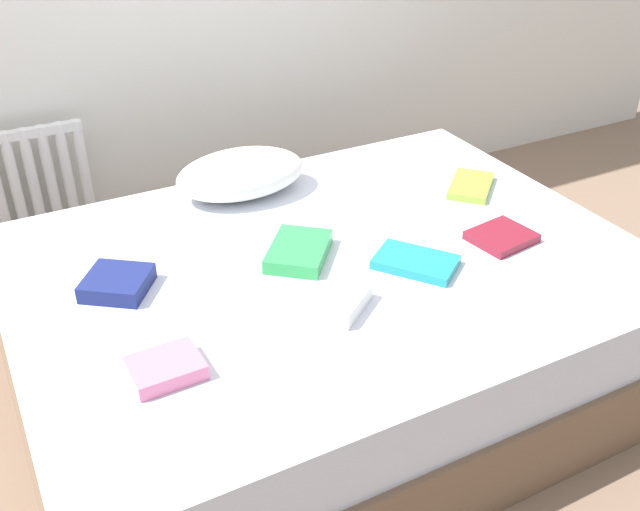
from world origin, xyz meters
TOP-DOWN VIEW (x-y plane):
  - ground_plane at (0.00, 0.00)m, footprint 8.00×8.00m
  - bed at (0.00, 0.00)m, footprint 2.00×1.50m
  - radiator at (-0.80, 1.20)m, footprint 0.60×0.04m
  - pillow at (-0.06, 0.55)m, footprint 0.49×0.31m
  - textbook_teal at (0.22, -0.18)m, footprint 0.27×0.29m
  - textbook_green at (-0.08, 0.04)m, footprint 0.29×0.30m
  - textbook_navy at (-0.64, 0.13)m, footprint 0.25×0.25m
  - textbook_maroon at (0.56, -0.18)m, footprint 0.22×0.20m
  - textbook_white at (-0.10, -0.27)m, footprint 0.22×0.20m
  - textbook_pink at (-0.63, -0.31)m, footprint 0.18×0.15m
  - textbook_lime at (0.71, 0.18)m, footprint 0.27×0.27m

SIDE VIEW (x-z plane):
  - ground_plane at x=0.00m, z-range 0.00..0.00m
  - bed at x=0.00m, z-range 0.00..0.50m
  - radiator at x=-0.80m, z-range 0.10..0.65m
  - textbook_lime at x=0.71m, z-range 0.50..0.53m
  - textbook_maroon at x=0.56m, z-range 0.50..0.53m
  - textbook_teal at x=0.22m, z-range 0.50..0.53m
  - textbook_pink at x=-0.63m, z-range 0.50..0.54m
  - textbook_green at x=-0.08m, z-range 0.50..0.55m
  - textbook_white at x=-0.10m, z-range 0.50..0.55m
  - textbook_navy at x=-0.64m, z-range 0.50..0.55m
  - pillow at x=-0.06m, z-range 0.50..0.66m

